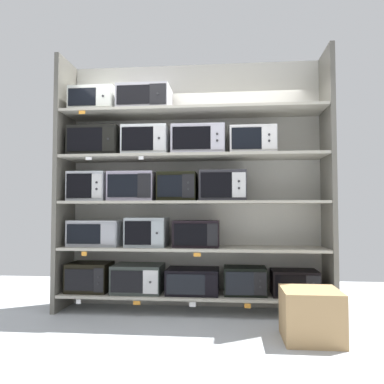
{
  "coord_description": "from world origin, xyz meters",
  "views": [
    {
      "loc": [
        0.41,
        -4.2,
        1.1
      ],
      "look_at": [
        0.0,
        0.0,
        1.31
      ],
      "focal_mm": 35.83,
      "sensor_mm": 36.0,
      "label": 1
    }
  ],
  "objects_px": {
    "microwave_5": "(96,233)",
    "microwave_9": "(133,187)",
    "microwave_6": "(147,232)",
    "microwave_7": "(196,234)",
    "microwave_17": "(145,100)",
    "microwave_3": "(245,281)",
    "microwave_11": "(223,186)",
    "microwave_14": "(199,141)",
    "microwave_15": "(252,141)",
    "microwave_1": "(138,278)",
    "microwave_16": "(95,101)",
    "microwave_13": "(147,142)",
    "microwave_8": "(90,187)",
    "microwave_10": "(177,187)",
    "microwave_12": "(96,142)",
    "microwave_2": "(193,281)",
    "shipping_carton": "(311,315)",
    "microwave_0": "(90,277)",
    "microwave_4": "(294,283)"
  },
  "relations": [
    {
      "from": "microwave_5",
      "to": "microwave_9",
      "type": "relative_size",
      "value": 1.14
    },
    {
      "from": "microwave_9",
      "to": "microwave_6",
      "type": "bearing_deg",
      "value": -0.03
    },
    {
      "from": "microwave_7",
      "to": "microwave_17",
      "type": "height_order",
      "value": "microwave_17"
    },
    {
      "from": "microwave_9",
      "to": "microwave_3",
      "type": "bearing_deg",
      "value": -0.01
    },
    {
      "from": "microwave_11",
      "to": "microwave_14",
      "type": "relative_size",
      "value": 0.87
    },
    {
      "from": "microwave_17",
      "to": "microwave_15",
      "type": "bearing_deg",
      "value": -0.01
    },
    {
      "from": "microwave_1",
      "to": "microwave_6",
      "type": "distance_m",
      "value": 0.52
    },
    {
      "from": "microwave_16",
      "to": "microwave_13",
      "type": "bearing_deg",
      "value": -0.03
    },
    {
      "from": "microwave_3",
      "to": "microwave_8",
      "type": "distance_m",
      "value": 2.02
    },
    {
      "from": "microwave_15",
      "to": "microwave_9",
      "type": "bearing_deg",
      "value": 180.0
    },
    {
      "from": "microwave_10",
      "to": "microwave_12",
      "type": "xyz_separation_m",
      "value": [
        -0.93,
        -0.0,
        0.51
      ]
    },
    {
      "from": "microwave_9",
      "to": "microwave_8",
      "type": "bearing_deg",
      "value": -179.97
    },
    {
      "from": "microwave_8",
      "to": "microwave_6",
      "type": "bearing_deg",
      "value": 0.02
    },
    {
      "from": "microwave_2",
      "to": "microwave_13",
      "type": "distance_m",
      "value": 1.63
    },
    {
      "from": "microwave_16",
      "to": "microwave_17",
      "type": "bearing_deg",
      "value": -0.01
    },
    {
      "from": "microwave_2",
      "to": "microwave_16",
      "type": "relative_size",
      "value": 1.11
    },
    {
      "from": "microwave_13",
      "to": "shipping_carton",
      "type": "distance_m",
      "value": 2.45
    },
    {
      "from": "microwave_6",
      "to": "microwave_7",
      "type": "height_order",
      "value": "microwave_6"
    },
    {
      "from": "microwave_6",
      "to": "microwave_12",
      "type": "distance_m",
      "value": 1.17
    },
    {
      "from": "microwave_3",
      "to": "microwave_8",
      "type": "xyz_separation_m",
      "value": [
        -1.74,
        -0.0,
        1.02
      ]
    },
    {
      "from": "microwave_14",
      "to": "microwave_8",
      "type": "bearing_deg",
      "value": -179.99
    },
    {
      "from": "microwave_1",
      "to": "microwave_5",
      "type": "relative_size",
      "value": 0.94
    },
    {
      "from": "microwave_11",
      "to": "microwave_16",
      "type": "bearing_deg",
      "value": 179.98
    },
    {
      "from": "microwave_9",
      "to": "microwave_17",
      "type": "distance_m",
      "value": 0.99
    },
    {
      "from": "microwave_1",
      "to": "shipping_carton",
      "type": "bearing_deg",
      "value": -25.68
    },
    {
      "from": "microwave_1",
      "to": "microwave_5",
      "type": "distance_m",
      "value": 0.7
    },
    {
      "from": "microwave_6",
      "to": "shipping_carton",
      "type": "relative_size",
      "value": 0.91
    },
    {
      "from": "microwave_1",
      "to": "microwave_13",
      "type": "relative_size",
      "value": 1.08
    },
    {
      "from": "microwave_11",
      "to": "microwave_14",
      "type": "distance_m",
      "value": 0.56
    },
    {
      "from": "microwave_17",
      "to": "microwave_0",
      "type": "bearing_deg",
      "value": 180.0
    },
    {
      "from": "microwave_3",
      "to": "microwave_11",
      "type": "relative_size",
      "value": 0.89
    },
    {
      "from": "microwave_12",
      "to": "microwave_17",
      "type": "height_order",
      "value": "microwave_17"
    },
    {
      "from": "microwave_5",
      "to": "microwave_16",
      "type": "relative_size",
      "value": 1.13
    },
    {
      "from": "microwave_7",
      "to": "microwave_11",
      "type": "xyz_separation_m",
      "value": [
        0.29,
        -0.0,
        0.52
      ]
    },
    {
      "from": "microwave_4",
      "to": "microwave_6",
      "type": "xyz_separation_m",
      "value": [
        -1.6,
        0.0,
        0.53
      ]
    },
    {
      "from": "microwave_6",
      "to": "microwave_14",
      "type": "xyz_separation_m",
      "value": [
        0.58,
        0.0,
        1.01
      ]
    },
    {
      "from": "microwave_12",
      "to": "microwave_10",
      "type": "bearing_deg",
      "value": 0.01
    },
    {
      "from": "microwave_7",
      "to": "microwave_17",
      "type": "distance_m",
      "value": 1.61
    },
    {
      "from": "microwave_12",
      "to": "shipping_carton",
      "type": "xyz_separation_m",
      "value": [
        2.19,
        -0.81,
        -1.66
      ]
    },
    {
      "from": "microwave_15",
      "to": "microwave_10",
      "type": "bearing_deg",
      "value": 179.99
    },
    {
      "from": "microwave_8",
      "to": "microwave_13",
      "type": "distance_m",
      "value": 0.82
    },
    {
      "from": "microwave_5",
      "to": "microwave_12",
      "type": "relative_size",
      "value": 1.02
    },
    {
      "from": "microwave_7",
      "to": "microwave_10",
      "type": "bearing_deg",
      "value": 179.95
    },
    {
      "from": "microwave_11",
      "to": "microwave_12",
      "type": "bearing_deg",
      "value": 180.0
    },
    {
      "from": "microwave_9",
      "to": "microwave_11",
      "type": "distance_m",
      "value": 1.01
    },
    {
      "from": "microwave_4",
      "to": "microwave_7",
      "type": "xyz_separation_m",
      "value": [
        -1.05,
        0.0,
        0.52
      ]
    },
    {
      "from": "microwave_3",
      "to": "microwave_4",
      "type": "distance_m",
      "value": 0.52
    },
    {
      "from": "microwave_14",
      "to": "microwave_11",
      "type": "bearing_deg",
      "value": -0.03
    },
    {
      "from": "microwave_7",
      "to": "microwave_12",
      "type": "bearing_deg",
      "value": 180.0
    },
    {
      "from": "microwave_12",
      "to": "shipping_carton",
      "type": "bearing_deg",
      "value": -20.38
    }
  ]
}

